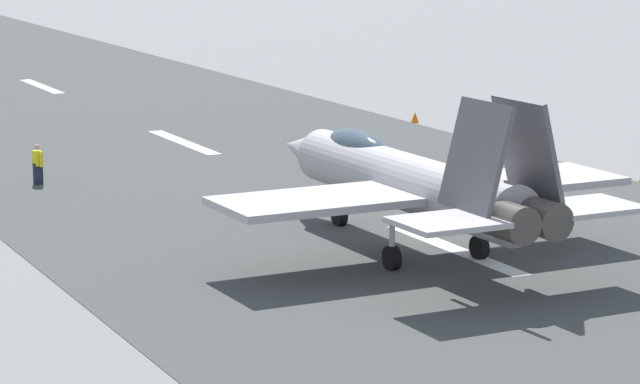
% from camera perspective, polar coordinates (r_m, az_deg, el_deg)
% --- Properties ---
extents(ground_plane, '(400.00, 400.00, 0.00)m').
position_cam_1_polar(ground_plane, '(49.47, 4.77, -2.06)').
color(ground_plane, slate).
extents(runway_strip, '(240.00, 26.00, 0.02)m').
position_cam_1_polar(runway_strip, '(49.45, 4.78, -2.05)').
color(runway_strip, '#3E413F').
rests_on(runway_strip, ground).
extents(fighter_jet, '(16.48, 13.80, 5.59)m').
position_cam_1_polar(fighter_jet, '(47.84, 3.40, 0.45)').
color(fighter_jet, '#ABA5AA').
rests_on(fighter_jet, ground).
extents(crew_person, '(0.69, 0.36, 1.66)m').
position_cam_1_polar(crew_person, '(60.97, -10.74, 1.04)').
color(crew_person, '#1E2338').
rests_on(crew_person, ground).
extents(marker_cone_far, '(0.44, 0.44, 0.55)m').
position_cam_1_polar(marker_cone_far, '(77.60, 3.65, 2.87)').
color(marker_cone_far, orange).
rests_on(marker_cone_far, ground).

